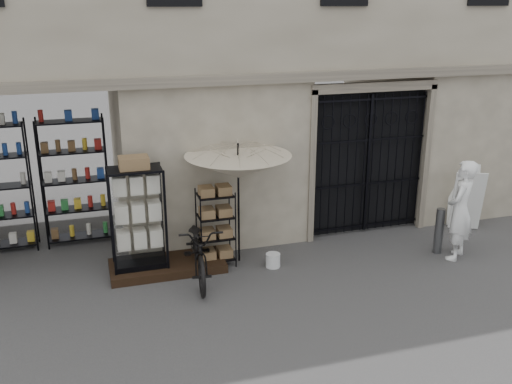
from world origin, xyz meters
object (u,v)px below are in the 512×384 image
object	(u,v)px
display_cabinet	(138,223)
white_bucket	(273,260)
bicycle	(200,277)
easel_sign	(465,198)
wire_rack	(216,229)
steel_bollard	(439,231)
shopkeeper	(454,257)
market_umbrella	(238,160)

from	to	relation	value
display_cabinet	white_bucket	distance (m)	2.47
bicycle	easel_sign	bearing A→B (deg)	12.06
wire_rack	white_bucket	world-z (taller)	wire_rack
display_cabinet	easel_sign	world-z (taller)	display_cabinet
wire_rack	white_bucket	size ratio (longest dim) A/B	5.43
wire_rack	easel_sign	world-z (taller)	wire_rack
bicycle	steel_bollard	world-z (taller)	bicycle
shopkeeper	easel_sign	distance (m)	1.72
display_cabinet	steel_bollard	bearing A→B (deg)	-8.06
white_bucket	steel_bollard	distance (m)	3.21
bicycle	shopkeeper	distance (m)	4.75
easel_sign	steel_bollard	bearing A→B (deg)	-118.23
easel_sign	white_bucket	bearing A→B (deg)	-147.66
market_umbrella	easel_sign	bearing A→B (deg)	2.10
white_bucket	shopkeeper	bearing A→B (deg)	-10.26
wire_rack	market_umbrella	size ratio (longest dim) A/B	0.53
display_cabinet	market_umbrella	distance (m)	2.02
display_cabinet	easel_sign	distance (m)	6.70
white_bucket	bicycle	xyz separation A→B (m)	(-1.35, -0.03, -0.12)
display_cabinet	wire_rack	world-z (taller)	display_cabinet
steel_bollard	shopkeeper	world-z (taller)	steel_bollard
easel_sign	market_umbrella	bearing A→B (deg)	-153.31
display_cabinet	market_umbrella	world-z (taller)	market_umbrella
bicycle	shopkeeper	xyz separation A→B (m)	(4.72, -0.58, 0.00)
market_umbrella	steel_bollard	distance (m)	4.04
market_umbrella	white_bucket	distance (m)	1.91
white_bucket	easel_sign	distance (m)	4.48
display_cabinet	shopkeeper	size ratio (longest dim) A/B	1.02
display_cabinet	shopkeeper	xyz separation A→B (m)	(5.66, -1.05, -0.94)
wire_rack	shopkeeper	world-z (taller)	wire_rack
wire_rack	bicycle	world-z (taller)	wire_rack
market_umbrella	shopkeeper	size ratio (longest dim) A/B	1.42
market_umbrella	bicycle	bearing A→B (deg)	-151.87
steel_bollard	shopkeeper	xyz separation A→B (m)	(0.20, -0.28, -0.44)
market_umbrella	easel_sign	world-z (taller)	market_umbrella
display_cabinet	steel_bollard	distance (m)	5.54
market_umbrella	shopkeeper	xyz separation A→B (m)	(3.89, -1.03, -1.91)
steel_bollard	easel_sign	distance (m)	1.56
wire_rack	white_bucket	bearing A→B (deg)	-2.15
display_cabinet	steel_bollard	xyz separation A→B (m)	(5.46, -0.77, -0.50)
shopkeeper	display_cabinet	bearing A→B (deg)	-50.22
display_cabinet	wire_rack	bearing A→B (deg)	-1.47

